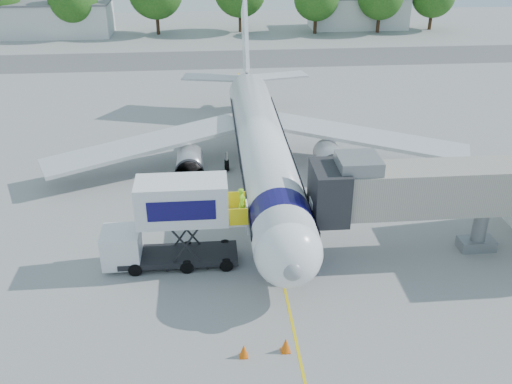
{
  "coord_description": "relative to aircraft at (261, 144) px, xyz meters",
  "views": [
    {
      "loc": [
        -3.87,
        -35.92,
        19.57
      ],
      "look_at": [
        -1.12,
        -4.24,
        3.2
      ],
      "focal_mm": 40.0,
      "sensor_mm": 36.0,
      "label": 1
    }
  ],
  "objects": [
    {
      "name": "taxiway_strip",
      "position": [
        0.0,
        37.88,
        -2.94
      ],
      "size": [
        120.0,
        10.0,
        0.01
      ],
      "primitive_type": "cube",
      "color": "#59595B",
      "rests_on": "ground"
    },
    {
      "name": "ground",
      "position": [
        0.0,
        -4.12,
        -2.95
      ],
      "size": [
        160.0,
        160.0,
        0.0
      ],
      "primitive_type": "plane",
      "color": "#999997",
      "rests_on": "ground"
    },
    {
      "name": "guidance_line",
      "position": [
        0.0,
        -4.12,
        -2.94
      ],
      "size": [
        0.15,
        70.0,
        0.01
      ],
      "primitive_type": "cube",
      "color": "yellow",
      "rests_on": "ground"
    },
    {
      "name": "safety_cone_b",
      "position": [
        -2.66,
        -19.34,
        -2.61
      ],
      "size": [
        0.45,
        0.45,
        0.71
      ],
      "color": "#E95C0C",
      "rests_on": "ground"
    },
    {
      "name": "jet_bridge",
      "position": [
        7.99,
        -11.12,
        1.39
      ],
      "size": [
        13.9,
        3.2,
        6.6
      ],
      "color": "#A99F90",
      "rests_on": "ground"
    },
    {
      "name": "aircraft",
      "position": [
        0.0,
        0.0,
        0.0
      ],
      "size": [
        34.17,
        37.73,
        11.35
      ],
      "color": "white",
      "rests_on": "ground"
    },
    {
      "name": "outbuilding_right",
      "position": [
        22.0,
        57.88,
        -0.29
      ],
      "size": [
        16.4,
        7.4,
        5.3
      ],
      "color": "silver",
      "rests_on": "ground"
    },
    {
      "name": "catering_hiloader",
      "position": [
        -6.27,
        -11.12,
        -0.19
      ],
      "size": [
        8.55,
        2.44,
        5.5
      ],
      "color": "black",
      "rests_on": "ground"
    },
    {
      "name": "outbuilding_left",
      "position": [
        -28.0,
        55.88,
        -0.29
      ],
      "size": [
        18.4,
        8.4,
        5.3
      ],
      "color": "silver",
      "rests_on": "ground"
    },
    {
      "name": "safety_cone_a",
      "position": [
        -0.61,
        -19.16,
        -2.57
      ],
      "size": [
        0.5,
        0.5,
        0.79
      ],
      "color": "#E95C0C",
      "rests_on": "ground"
    }
  ]
}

